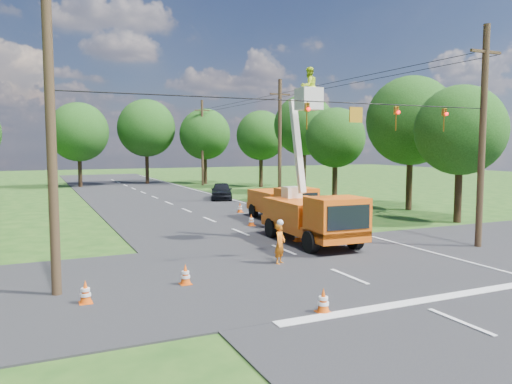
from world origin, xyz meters
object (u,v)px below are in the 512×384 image
second_truck (282,203)px  tree_right_e (261,136)px  tree_right_c (335,138)px  tree_far_a (79,132)px  traffic_cone_0 (323,301)px  traffic_cone_6 (240,208)px  tree_far_b (146,128)px  pole_right_far (202,142)px  tree_right_b (411,121)px  bucket_truck (313,207)px  distant_car (222,191)px  traffic_cone_3 (185,275)px  traffic_cone_4 (85,292)px  tree_right_a (460,130)px  tree_right_d (304,125)px  ground_worker (280,244)px  traffic_cone_1 (298,235)px  tree_far_c (205,134)px  pole_left (52,150)px  pole_right_near (482,135)px  traffic_cone_2 (251,220)px  pole_right_mid (280,140)px

second_truck → tree_right_e: tree_right_e is taller
tree_right_c → tree_far_a: size_ratio=0.82×
traffic_cone_0 → tree_right_c: size_ratio=0.09×
traffic_cone_6 → tree_far_b: (-0.10, 29.52, 6.45)m
pole_right_far → tree_right_b: bearing=-76.9°
bucket_truck → distant_car: bearing=83.5°
traffic_cone_3 → traffic_cone_4: same height
tree_right_e → traffic_cone_0: bearing=-112.7°
tree_right_e → tree_far_a: bearing=156.9°
tree_right_a → tree_far_b: (-10.50, 39.00, 1.25)m
tree_right_d → tree_right_c: bearing=-101.3°
traffic_cone_4 → tree_right_c: 30.31m
traffic_cone_3 → tree_right_b: bearing=31.4°
traffic_cone_6 → pole_right_far: size_ratio=0.07×
ground_worker → tree_right_e: bearing=26.8°
traffic_cone_1 → tree_right_d: tree_right_d is taller
traffic_cone_3 → tree_far_c: tree_far_c is taller
pole_left → tree_right_c: pole_left is taller
pole_left → traffic_cone_1: bearing=22.1°
pole_right_near → tree_far_c: pole_right_near is taller
traffic_cone_2 → pole_right_mid: bearing=55.3°
traffic_cone_0 → traffic_cone_4: size_ratio=1.00×
ground_worker → tree_right_d: bearing=19.1°
bucket_truck → pole_left: (-11.48, -3.83, 2.73)m
distant_car → tree_right_c: tree_right_c is taller
tree_right_b → tree_far_a: size_ratio=1.02×
traffic_cone_1 → pole_right_mid: 17.65m
traffic_cone_2 → traffic_cone_6: same height
distant_car → pole_right_mid: size_ratio=0.44×
traffic_cone_3 → pole_right_mid: 25.33m
traffic_cone_3 → tree_right_c: 27.52m
tree_far_b → tree_far_c: (6.50, -3.00, -0.75)m
traffic_cone_3 → tree_right_a: bearing=19.0°
ground_worker → tree_right_d: size_ratio=0.17×
ground_worker → traffic_cone_1: (2.86, 3.67, -0.46)m
traffic_cone_1 → tree_right_c: size_ratio=0.09×
pole_left → tree_far_b: (12.50, 45.00, 2.31)m
second_truck → traffic_cone_3: second_truck is taller
traffic_cone_3 → distant_car: bearing=67.0°
traffic_cone_6 → tree_right_e: size_ratio=0.08×
bucket_truck → pole_right_far: (6.52, 36.17, 3.34)m
traffic_cone_1 → tree_right_d: 26.87m
pole_right_near → pole_right_far: same height
tree_right_b → tree_right_d: tree_right_d is taller
second_truck → tree_right_d: 20.30m
pole_right_mid → ground_worker: bearing=-117.1°
tree_right_b → pole_right_far: bearing=103.1°
traffic_cone_4 → pole_right_far: size_ratio=0.07×
distant_car → traffic_cone_1: 20.07m
distant_car → pole_right_near: bearing=-62.1°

